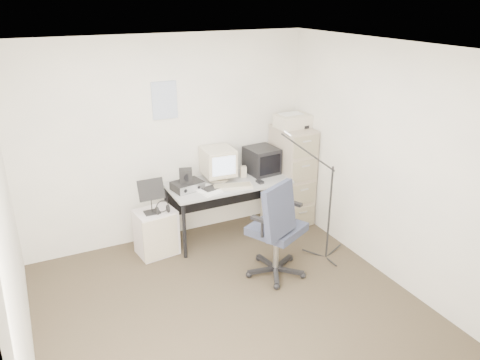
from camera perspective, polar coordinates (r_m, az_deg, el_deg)
name	(u,v)px	position (r m, az deg, el deg)	size (l,w,h in m)	color
floor	(232,311)	(4.79, -0.94, -15.67)	(3.60, 3.60, 0.01)	#403624
ceiling	(230,49)	(3.82, -1.18, 15.64)	(3.60, 3.60, 0.01)	white
wall_back	(168,141)	(5.73, -8.74, 4.73)	(3.60, 0.02, 2.50)	white
wall_front	(366,309)	(2.84, 15.16, -14.95)	(3.60, 0.02, 2.50)	white
wall_left	(8,238)	(3.83, -26.39, -6.37)	(0.02, 3.60, 2.50)	white
wall_right	(387,164)	(5.12, 17.52, 1.85)	(0.02, 3.60, 2.50)	white
wall_calendar	(164,100)	(5.59, -9.20, 9.57)	(0.30, 0.02, 0.44)	white
filing_cabinet	(292,175)	(6.29, 6.32, 0.62)	(0.40, 0.60, 1.30)	gray
printer	(293,121)	(6.09, 6.44, 7.16)	(0.43, 0.29, 0.17)	beige
desk	(228,208)	(5.95, -1.43, -3.49)	(1.50, 0.70, 0.73)	#A0A0A0
crt_monitor	(218,164)	(5.81, -2.69, 1.93)	(0.37, 0.39, 0.41)	beige
crt_tv	(262,160)	(6.06, 2.66, 2.42)	(0.37, 0.39, 0.34)	black
desk_speaker	(243,172)	(5.94, 0.40, 1.03)	(0.07, 0.07, 0.14)	beige
keyboard	(232,186)	(5.63, -0.96, -0.80)	(0.48, 0.17, 0.03)	beige
mouse	(260,182)	(5.77, 2.43, -0.21)	(0.06, 0.10, 0.03)	black
radio_receiver	(187,186)	(5.60, -6.44, -0.68)	(0.35, 0.25, 0.10)	black
radio_speaker	(186,175)	(5.56, -6.64, 0.55)	(0.15, 0.14, 0.15)	black
papers	(208,190)	(5.55, -3.97, -1.22)	(0.23, 0.32, 0.02)	white
pc_tower	(275,209)	(6.31, 4.28, -3.51)	(0.21, 0.46, 0.43)	beige
office_chair	(277,227)	(5.06, 4.50, -5.72)	(0.67, 0.67, 1.16)	#2F344B
side_cart	(156,232)	(5.66, -10.18, -6.26)	(0.45, 0.36, 0.56)	silver
music_stand	(151,196)	(5.41, -10.81, -1.90)	(0.29, 0.16, 0.43)	black
headphones	(163,209)	(5.45, -9.41, -3.49)	(0.17, 0.17, 0.03)	black
mic_stand	(330,199)	(5.38, 10.97, -2.32)	(0.02, 0.02, 1.49)	black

